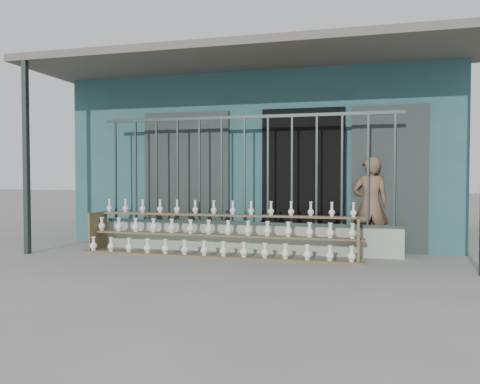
# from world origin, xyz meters

# --- Properties ---
(ground) EXTENTS (60.00, 60.00, 0.00)m
(ground) POSITION_xyz_m (0.00, 0.00, 0.00)
(ground) COLOR slate
(workshop_building) EXTENTS (7.40, 6.60, 3.21)m
(workshop_building) POSITION_xyz_m (0.00, 4.23, 1.62)
(workshop_building) COLOR #274E52
(workshop_building) RESTS_ON ground
(parapet_wall) EXTENTS (5.00, 0.20, 0.45)m
(parapet_wall) POSITION_xyz_m (0.00, 1.30, 0.23)
(parapet_wall) COLOR #96A890
(parapet_wall) RESTS_ON ground
(security_fence) EXTENTS (5.00, 0.04, 1.80)m
(security_fence) POSITION_xyz_m (-0.00, 1.30, 1.35)
(security_fence) COLOR #283330
(security_fence) RESTS_ON parapet_wall
(shelf_rack) EXTENTS (4.50, 0.68, 0.85)m
(shelf_rack) POSITION_xyz_m (-0.33, 0.88, 0.36)
(shelf_rack) COLOR brown
(shelf_rack) RESTS_ON ground
(elderly_woman) EXTENTS (0.62, 0.45, 1.57)m
(elderly_woman) POSITION_xyz_m (2.01, 1.69, 0.79)
(elderly_woman) COLOR brown
(elderly_woman) RESTS_ON ground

